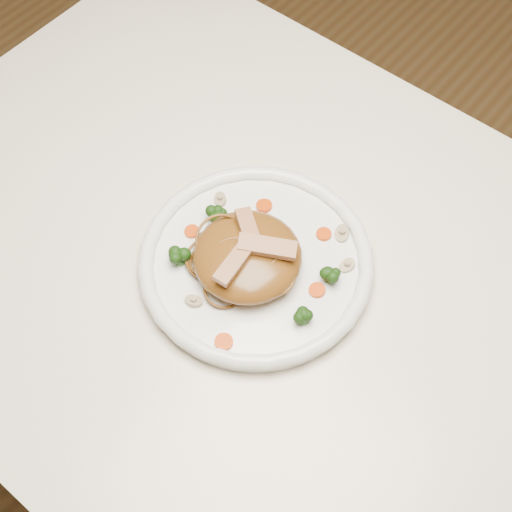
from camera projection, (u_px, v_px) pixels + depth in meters
The scene contains 20 objects.
ground at pixel (272, 452), 1.57m from camera, with size 4.00×4.00×0.00m, color brown.
table at pixel (281, 316), 1.02m from camera, with size 1.20×0.80×0.75m.
plate at pixel (256, 265), 0.94m from camera, with size 0.30×0.30×0.02m, color white.
noodle_mound at pixel (247, 256), 0.91m from camera, with size 0.14×0.14×0.04m, color brown.
chicken_a at pixel (267, 247), 0.88m from camera, with size 0.07×0.02×0.01m, color #AF7952.
chicken_b at pixel (249, 231), 0.89m from camera, with size 0.06×0.02×0.01m, color #AF7952.
chicken_c at pixel (234, 263), 0.87m from camera, with size 0.06×0.02×0.01m, color #AF7952.
broccoli_0 at pixel (331, 274), 0.91m from camera, with size 0.02×0.02×0.03m, color #14350B, non-canonical shape.
broccoli_1 at pixel (216, 214), 0.95m from camera, with size 0.03×0.03×0.03m, color #14350B, non-canonical shape.
broccoli_2 at pixel (179, 256), 0.92m from camera, with size 0.03×0.03×0.03m, color #14350B, non-canonical shape.
broccoli_3 at pixel (304, 316), 0.88m from camera, with size 0.02×0.02×0.03m, color #14350B, non-canonical shape.
carrot_0 at pixel (324, 234), 0.95m from camera, with size 0.02×0.02×0.01m, color #E44D08.
carrot_1 at pixel (192, 231), 0.95m from camera, with size 0.02×0.02×0.01m, color #E44D08.
carrot_2 at pixel (317, 290), 0.91m from camera, with size 0.02×0.02×0.01m, color #E44D08.
carrot_3 at pixel (264, 206), 0.97m from camera, with size 0.02×0.02×0.01m, color #E44D08.
carrot_4 at pixel (224, 342), 0.87m from camera, with size 0.02×0.02×0.01m, color #E44D08.
mushroom_0 at pixel (194, 301), 0.90m from camera, with size 0.02×0.02×0.01m, color tan.
mushroom_1 at pixel (347, 266), 0.92m from camera, with size 0.02×0.02×0.01m, color tan.
mushroom_2 at pixel (220, 200), 0.98m from camera, with size 0.02×0.02×0.01m, color tan.
mushroom_3 at pixel (342, 234), 0.95m from camera, with size 0.03×0.03×0.01m, color tan.
Camera 1 is at (0.27, -0.38, 1.56)m, focal length 50.86 mm.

